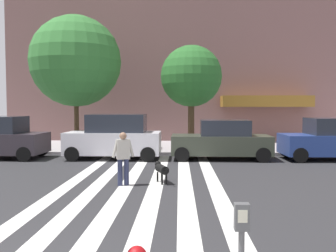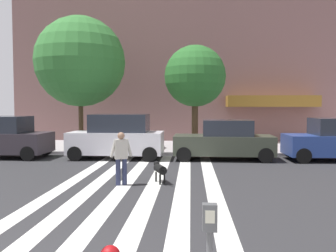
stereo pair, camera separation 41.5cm
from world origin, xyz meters
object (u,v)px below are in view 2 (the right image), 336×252
(pedestrian_dog_walker, at_px, (121,155))
(dog_on_leash, at_px, (160,169))
(street_tree_middle, at_px, (195,76))
(parked_car_third_in_line, at_px, (224,141))
(parked_car_behind_first, at_px, (117,137))
(street_tree_nearest, at_px, (80,62))

(pedestrian_dog_walker, xyz_separation_m, dog_on_leash, (1.15, 0.41, -0.48))
(street_tree_middle, xyz_separation_m, dog_on_leash, (-1.20, -7.92, -3.57))
(parked_car_third_in_line, bearing_deg, pedestrian_dog_walker, -123.41)
(pedestrian_dog_walker, bearing_deg, dog_on_leash, 19.47)
(parked_car_behind_first, relative_size, street_tree_middle, 0.78)
(parked_car_third_in_line, xyz_separation_m, street_tree_middle, (-1.30, 2.78, 3.15))
(street_tree_nearest, relative_size, street_tree_middle, 1.28)
(parked_car_third_in_line, xyz_separation_m, dog_on_leash, (-2.51, -5.14, -0.42))
(parked_car_behind_first, bearing_deg, dog_on_leash, -64.78)
(street_tree_nearest, height_order, dog_on_leash, street_tree_nearest)
(parked_car_behind_first, distance_m, dog_on_leash, 5.71)
(parked_car_third_in_line, relative_size, dog_on_leash, 4.34)
(street_tree_middle, xyz_separation_m, pedestrian_dog_walker, (-2.36, -8.33, -3.09))
(parked_car_third_in_line, bearing_deg, street_tree_middle, 115.10)
(parked_car_behind_first, xyz_separation_m, street_tree_middle, (3.62, 2.78, 3.01))
(dog_on_leash, bearing_deg, parked_car_third_in_line, 64.00)
(parked_car_behind_first, relative_size, parked_car_third_in_line, 0.96)
(street_tree_middle, relative_size, dog_on_leash, 5.31)
(parked_car_behind_first, xyz_separation_m, street_tree_nearest, (-2.52, 2.62, 3.81))
(street_tree_nearest, height_order, pedestrian_dog_walker, street_tree_nearest)
(parked_car_third_in_line, bearing_deg, parked_car_behind_first, 179.99)
(parked_car_behind_first, relative_size, pedestrian_dog_walker, 2.64)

